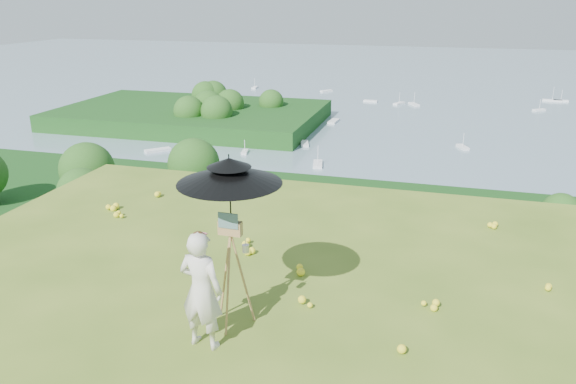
% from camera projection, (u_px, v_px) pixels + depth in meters
% --- Properties ---
extents(ground, '(14.00, 14.00, 0.00)m').
position_uv_depth(ground, '(278.00, 355.00, 7.22)').
color(ground, '#516D1F').
rests_on(ground, ground).
extents(shoreline_tier, '(170.00, 28.00, 8.00)m').
position_uv_depth(shoreline_tier, '(417.00, 270.00, 87.30)').
color(shoreline_tier, '#6A6554').
rests_on(shoreline_tier, bay_water).
extents(bay_water, '(700.00, 700.00, 0.00)m').
position_uv_depth(bay_water, '(441.00, 91.00, 236.55)').
color(bay_water, slate).
rests_on(bay_water, ground).
extents(peninsula, '(90.00, 60.00, 12.00)m').
position_uv_depth(peninsula, '(191.00, 107.00, 176.73)').
color(peninsula, '#103C12').
rests_on(peninsula, bay_water).
extents(slope_trees, '(110.00, 50.00, 6.00)m').
position_uv_depth(slope_trees, '(406.00, 257.00, 43.99)').
color(slope_trees, '#244F17').
rests_on(slope_trees, forest_slope).
extents(harbor_town, '(110.00, 22.00, 5.00)m').
position_uv_depth(harbor_town, '(420.00, 231.00, 85.14)').
color(harbor_town, silver).
rests_on(harbor_town, shoreline_tier).
extents(moored_boats, '(140.00, 140.00, 0.70)m').
position_uv_depth(moored_boats, '(392.00, 130.00, 167.83)').
color(moored_boats, white).
rests_on(moored_boats, bay_water).
extents(wildflowers, '(10.00, 10.50, 0.12)m').
position_uv_depth(wildflowers, '(283.00, 340.00, 7.43)').
color(wildflowers, yellow).
rests_on(wildflowers, ground).
extents(painter, '(0.63, 0.46, 1.63)m').
position_uv_depth(painter, '(201.00, 290.00, 7.17)').
color(painter, silver).
rests_on(painter, ground).
extents(field_easel, '(0.66, 0.66, 1.69)m').
position_uv_depth(field_easel, '(232.00, 269.00, 7.63)').
color(field_easel, '#A57245').
rests_on(field_easel, ground).
extents(sun_umbrella, '(1.68, 1.68, 1.07)m').
position_uv_depth(sun_umbrella, '(230.00, 194.00, 7.30)').
color(sun_umbrella, black).
rests_on(sun_umbrella, field_easel).
extents(painter_cap, '(0.23, 0.26, 0.10)m').
position_uv_depth(painter_cap, '(198.00, 235.00, 6.91)').
color(painter_cap, '#DE7A82').
rests_on(painter_cap, painter).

